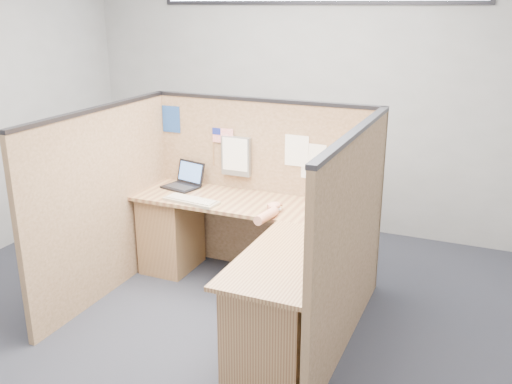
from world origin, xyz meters
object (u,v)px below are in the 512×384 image
at_px(l_desk, 249,262).
at_px(keyboard, 191,201).
at_px(mouse, 275,209).
at_px(laptop, 184,181).

height_order(l_desk, keyboard, keyboard).
xyz_separation_m(keyboard, mouse, (0.70, 0.07, 0.01)).
xyz_separation_m(l_desk, laptop, (-0.87, 0.54, 0.39)).
bearing_deg(mouse, l_desk, -111.00).
height_order(l_desk, mouse, mouse).
bearing_deg(l_desk, laptop, 148.35).
xyz_separation_m(l_desk, mouse, (0.10, 0.26, 0.36)).
distance_m(l_desk, mouse, 0.46).
bearing_deg(laptop, keyboard, -38.38).
relative_size(l_desk, keyboard, 4.00).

